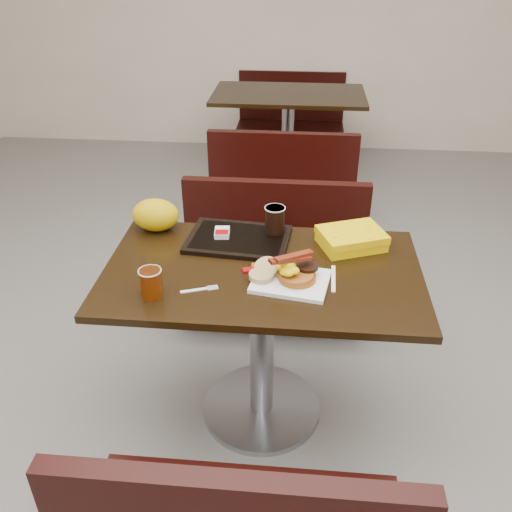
# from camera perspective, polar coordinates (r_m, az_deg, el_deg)

# --- Properties ---
(floor) EXTENTS (6.00, 7.00, 0.01)m
(floor) POSITION_cam_1_polar(r_m,az_deg,el_deg) (2.53, 0.57, -15.87)
(floor) COLOR gray
(floor) RESTS_ON ground
(table_near) EXTENTS (1.20, 0.70, 0.75)m
(table_near) POSITION_cam_1_polar(r_m,az_deg,el_deg) (2.27, 0.62, -9.40)
(table_near) COLOR black
(table_near) RESTS_ON floor
(bench_near_s) EXTENTS (1.00, 0.46, 0.72)m
(bench_near_s) POSITION_cam_1_polar(r_m,az_deg,el_deg) (1.81, -1.35, -24.24)
(bench_near_s) COLOR black
(bench_near_s) RESTS_ON floor
(bench_near_n) EXTENTS (1.00, 0.46, 0.72)m
(bench_near_n) POSITION_cam_1_polar(r_m,az_deg,el_deg) (2.85, 1.76, -0.48)
(bench_near_n) COLOR black
(bench_near_n) RESTS_ON floor
(table_far) EXTENTS (1.20, 0.70, 0.75)m
(table_far) POSITION_cam_1_polar(r_m,az_deg,el_deg) (4.57, 3.33, 12.21)
(table_far) COLOR black
(table_far) RESTS_ON floor
(bench_far_s) EXTENTS (1.00, 0.46, 0.72)m
(bench_far_s) POSITION_cam_1_polar(r_m,az_deg,el_deg) (3.92, 2.90, 8.71)
(bench_far_s) COLOR black
(bench_far_s) RESTS_ON floor
(bench_far_n) EXTENTS (1.00, 0.46, 0.72)m
(bench_far_n) POSITION_cam_1_polar(r_m,az_deg,el_deg) (5.24, 3.64, 14.51)
(bench_far_n) COLOR black
(bench_far_n) RESTS_ON floor
(platter) EXTENTS (0.30, 0.25, 0.02)m
(platter) POSITION_cam_1_polar(r_m,az_deg,el_deg) (1.97, 3.66, -2.66)
(platter) COLOR white
(platter) RESTS_ON table_near
(pancake_stack) EXTENTS (0.15, 0.15, 0.03)m
(pancake_stack) POSITION_cam_1_polar(r_m,az_deg,el_deg) (1.96, 4.38, -2.10)
(pancake_stack) COLOR #9D4C1A
(pancake_stack) RESTS_ON platter
(sausage_patty) EXTENTS (0.10, 0.10, 0.01)m
(sausage_patty) POSITION_cam_1_polar(r_m,az_deg,el_deg) (1.98, 5.43, -1.09)
(sausage_patty) COLOR black
(sausage_patty) RESTS_ON pancake_stack
(scrambled_eggs) EXTENTS (0.09, 0.08, 0.05)m
(scrambled_eggs) POSITION_cam_1_polar(r_m,az_deg,el_deg) (1.94, 3.43, -1.15)
(scrambled_eggs) COLOR #F9DF04
(scrambled_eggs) RESTS_ON pancake_stack
(bacon_strips) EXTENTS (0.18, 0.15, 0.01)m
(bacon_strips) POSITION_cam_1_polar(r_m,az_deg,el_deg) (1.93, 3.65, -0.27)
(bacon_strips) COLOR #470A05
(bacon_strips) RESTS_ON scrambled_eggs
(muffin_bottom) EXTENTS (0.11, 0.11, 0.02)m
(muffin_bottom) POSITION_cam_1_polar(r_m,az_deg,el_deg) (1.96, 0.56, -2.09)
(muffin_bottom) COLOR tan
(muffin_bottom) RESTS_ON platter
(muffin_top) EXTENTS (0.11, 0.11, 0.05)m
(muffin_top) POSITION_cam_1_polar(r_m,az_deg,el_deg) (1.98, 1.16, -1.24)
(muffin_top) COLOR tan
(muffin_top) RESTS_ON platter
(coffee_cup_near) EXTENTS (0.08, 0.08, 0.11)m
(coffee_cup_near) POSITION_cam_1_polar(r_m,az_deg,el_deg) (1.91, -10.99, -2.82)
(coffee_cup_near) COLOR #853304
(coffee_cup_near) RESTS_ON table_near
(fork) EXTENTS (0.14, 0.07, 0.00)m
(fork) POSITION_cam_1_polar(r_m,az_deg,el_deg) (1.94, -6.55, -3.61)
(fork) COLOR white
(fork) RESTS_ON table_near
(knife) EXTENTS (0.02, 0.17, 0.00)m
(knife) POSITION_cam_1_polar(r_m,az_deg,el_deg) (2.01, 8.15, -2.36)
(knife) COLOR white
(knife) RESTS_ON table_near
(condiment_syrup) EXTENTS (0.04, 0.03, 0.01)m
(condiment_syrup) POSITION_cam_1_polar(r_m,az_deg,el_deg) (2.06, 0.09, -1.07)
(condiment_syrup) COLOR #AA3F07
(condiment_syrup) RESTS_ON table_near
(condiment_ketchup) EXTENTS (0.05, 0.04, 0.01)m
(condiment_ketchup) POSITION_cam_1_polar(r_m,az_deg,el_deg) (2.03, -0.86, -1.51)
(condiment_ketchup) COLOR #8C0504
(condiment_ketchup) RESTS_ON table_near
(tray) EXTENTS (0.44, 0.33, 0.02)m
(tray) POSITION_cam_1_polar(r_m,az_deg,el_deg) (2.23, -1.86, 1.78)
(tray) COLOR black
(tray) RESTS_ON table_near
(hashbrown_sleeve_left) EXTENTS (0.07, 0.09, 0.02)m
(hashbrown_sleeve_left) POSITION_cam_1_polar(r_m,az_deg,el_deg) (2.24, -3.59, 2.48)
(hashbrown_sleeve_left) COLOR silver
(hashbrown_sleeve_left) RESTS_ON tray
(coffee_cup_far) EXTENTS (0.10, 0.10, 0.11)m
(coffee_cup_far) POSITION_cam_1_polar(r_m,az_deg,el_deg) (2.24, 2.00, 3.86)
(coffee_cup_far) COLOR black
(coffee_cup_far) RESTS_ON tray
(clamshell) EXTENTS (0.30, 0.27, 0.07)m
(clamshell) POSITION_cam_1_polar(r_m,az_deg,el_deg) (2.22, 10.01, 1.82)
(clamshell) COLOR #F0BF04
(clamshell) RESTS_ON table_near
(paper_bag) EXTENTS (0.23, 0.19, 0.14)m
(paper_bag) POSITION_cam_1_polar(r_m,az_deg,el_deg) (2.33, -10.53, 4.28)
(paper_bag) COLOR #CAAB06
(paper_bag) RESTS_ON table_near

